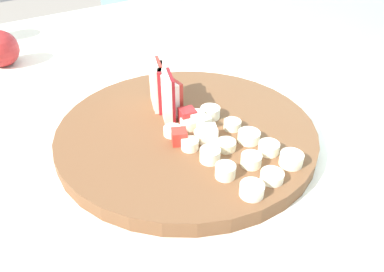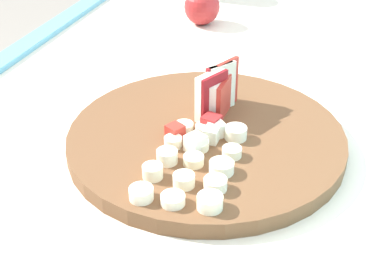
% 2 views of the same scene
% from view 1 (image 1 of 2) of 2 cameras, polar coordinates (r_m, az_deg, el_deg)
% --- Properties ---
extents(tile_backsplash, '(2.40, 0.04, 1.42)m').
position_cam_1_polar(tile_backsplash, '(0.90, 23.59, -2.22)').
color(tile_backsplash, '#6BADC6').
rests_on(tile_backsplash, ground).
extents(cutting_board, '(0.36, 0.36, 0.02)m').
position_cam_1_polar(cutting_board, '(0.50, -1.30, 0.55)').
color(cutting_board, brown).
rests_on(cutting_board, tiled_countertop).
extents(apple_wedge_fan, '(0.08, 0.04, 0.07)m').
position_cam_1_polar(apple_wedge_fan, '(0.52, -4.71, 7.26)').
color(apple_wedge_fan, maroon).
rests_on(apple_wedge_fan, cutting_board).
extents(apple_dice_pile, '(0.11, 0.07, 0.02)m').
position_cam_1_polar(apple_dice_pile, '(0.48, -0.14, 2.12)').
color(apple_dice_pile, '#B22D23').
rests_on(apple_dice_pile, cutting_board).
extents(banana_slice_rows, '(0.17, 0.10, 0.02)m').
position_cam_1_polar(banana_slice_rows, '(0.45, 6.25, -1.53)').
color(banana_slice_rows, white).
rests_on(banana_slice_rows, cutting_board).
extents(whole_apple, '(0.07, 0.07, 0.07)m').
position_cam_1_polar(whole_apple, '(0.81, -28.27, 12.18)').
color(whole_apple, '#A32323').
rests_on(whole_apple, tiled_countertop).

